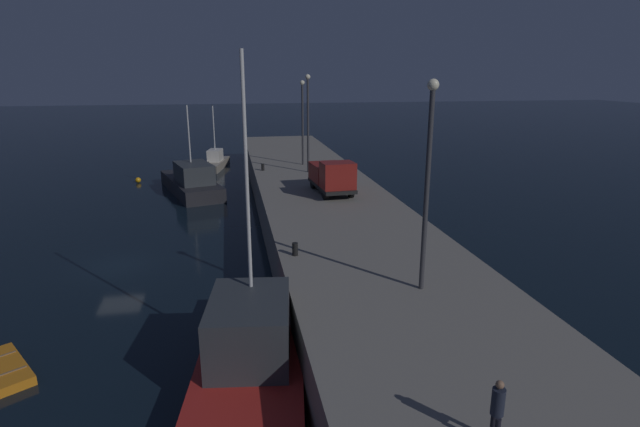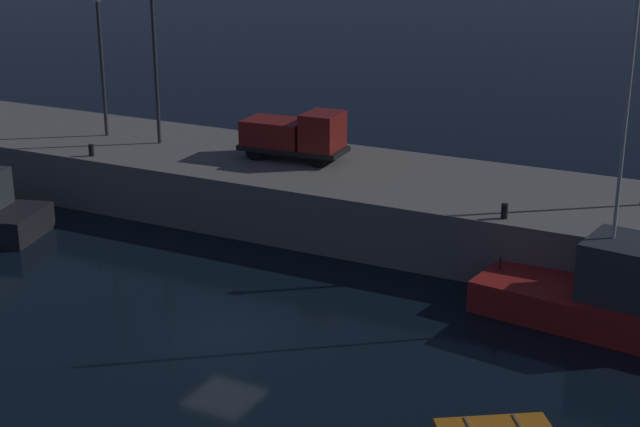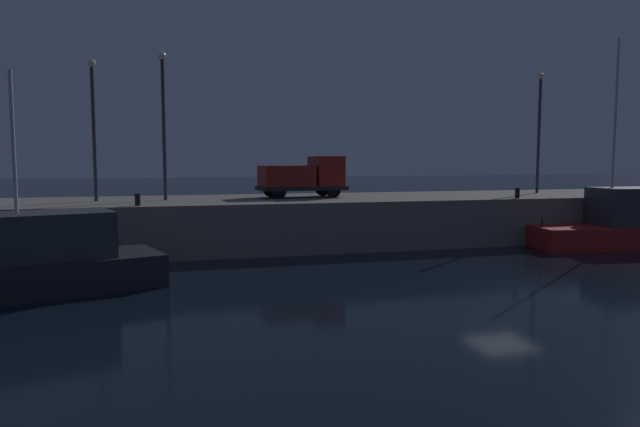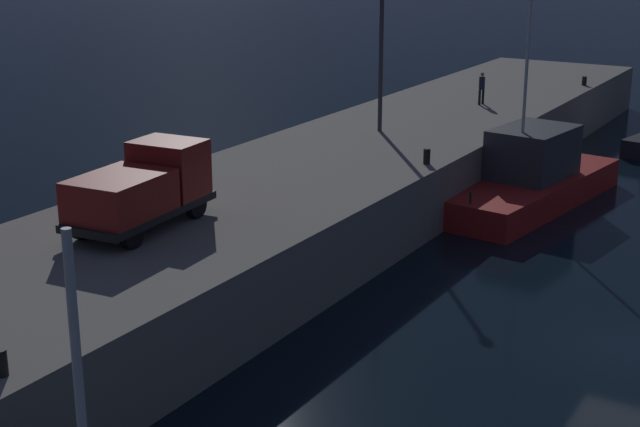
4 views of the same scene
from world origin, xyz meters
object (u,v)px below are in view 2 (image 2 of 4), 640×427
at_px(fishing_boat_white, 634,302).
at_px(lamp_post_east, 155,54).
at_px(bollard_central, 91,150).
at_px(utility_truck, 296,135).
at_px(bollard_east, 504,211).
at_px(lamp_post_west, 101,54).

height_order(fishing_boat_white, lamp_post_east, fishing_boat_white).
xyz_separation_m(lamp_post_east, bollard_central, (-1.39, -3.89, -4.53)).
height_order(lamp_post_east, bollard_central, lamp_post_east).
distance_m(fishing_boat_white, utility_truck, 19.38).
height_order(bollard_central, bollard_east, bollard_east).
bearing_deg(bollard_central, lamp_post_west, 120.41).
bearing_deg(fishing_boat_white, lamp_post_east, 166.35).
distance_m(fishing_boat_white, bollard_east, 6.55).
bearing_deg(fishing_boat_white, bollard_east, 156.99).
bearing_deg(utility_truck, fishing_boat_white, -20.66).
distance_m(fishing_boat_white, lamp_post_east, 27.71).
distance_m(lamp_post_west, bollard_east, 24.85).
bearing_deg(fishing_boat_white, lamp_post_west, 167.85).
xyz_separation_m(bollard_central, bollard_east, (21.83, -0.02, 0.01)).
relative_size(fishing_boat_white, lamp_post_east, 1.45).
distance_m(lamp_post_east, bollard_east, 21.29).
relative_size(fishing_boat_white, lamp_post_west, 1.55).
relative_size(bollard_central, bollard_east, 0.97).
relative_size(lamp_post_east, bollard_east, 13.16).
bearing_deg(fishing_boat_white, bollard_central, 174.88).
xyz_separation_m(fishing_boat_white, lamp_post_west, (-29.92, 6.44, 6.15)).
bearing_deg(utility_truck, lamp_post_west, -178.46).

